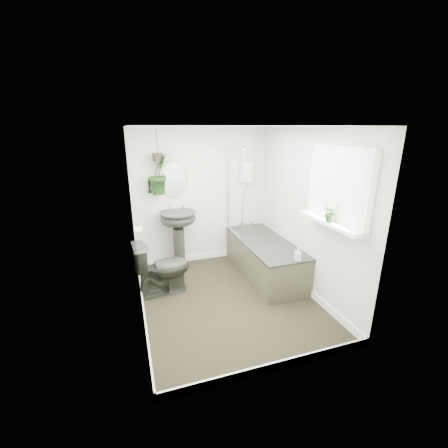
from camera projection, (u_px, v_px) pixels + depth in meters
name	position (u px, v px, depth m)	size (l,w,h in m)	color
floor	(227.00, 299.00, 4.21)	(2.30, 2.80, 0.02)	#2D271B
ceiling	(228.00, 125.00, 3.50)	(2.30, 2.80, 0.02)	white
wall_back	(201.00, 197.00, 5.13)	(2.30, 0.02, 2.30)	white
wall_front	(281.00, 266.00, 2.58)	(2.30, 0.02, 2.30)	white
wall_left	(134.00, 229.00, 3.51)	(0.02, 2.80, 2.30)	white
wall_right	(306.00, 212.00, 4.20)	(0.02, 2.80, 2.30)	white
skirting	(227.00, 295.00, 4.19)	(2.30, 2.80, 0.10)	white
bathtub	(264.00, 258.00, 4.81)	(0.72, 1.72, 0.58)	black
bath_screen	(235.00, 193.00, 4.85)	(0.04, 0.72, 1.40)	silver
shower_box	(246.00, 172.00, 5.18)	(0.20, 0.10, 0.35)	white
oval_mirror	(174.00, 178.00, 4.85)	(0.46, 0.03, 0.62)	#B6A88D
wall_sconce	(149.00, 186.00, 4.75)	(0.04, 0.04, 0.22)	black
toilet_roll_holder	(138.00, 230.00, 4.23)	(0.11, 0.11, 0.11)	white
window_recess	(339.00, 186.00, 3.39)	(0.08, 1.00, 0.90)	white
window_sill	(329.00, 222.00, 3.50)	(0.18, 1.00, 0.04)	white
window_blinds	(335.00, 187.00, 3.38)	(0.01, 0.86, 0.76)	white
toilet	(162.00, 267.00, 4.25)	(0.44, 0.77, 0.78)	black
pedestal_sink	(179.00, 240.00, 4.99)	(0.58, 0.50, 0.99)	black
sill_plant	(331.00, 213.00, 3.42)	(0.20, 0.17, 0.22)	black
hanging_plant	(159.00, 174.00, 4.63)	(0.35, 0.28, 0.63)	black
soap_bottle	(298.00, 254.00, 4.01)	(0.08, 0.08, 0.18)	black
hanging_pot	(158.00, 157.00, 4.55)	(0.16, 0.16, 0.12)	black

